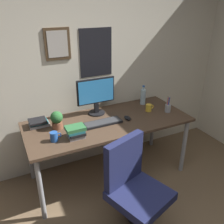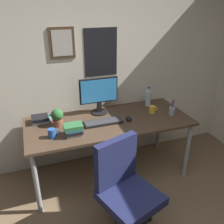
# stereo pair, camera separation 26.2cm
# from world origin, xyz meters

# --- Properties ---
(wall_back) EXTENTS (4.40, 0.10, 2.60)m
(wall_back) POSITION_xyz_m (0.00, 2.15, 1.30)
(wall_back) COLOR beige
(wall_back) RESTS_ON ground_plane
(desk) EXTENTS (1.86, 0.80, 0.75)m
(desk) POSITION_xyz_m (0.23, 1.67, 0.69)
(desk) COLOR #4C3828
(desk) RESTS_ON ground_plane
(office_chair) EXTENTS (0.58, 0.60, 0.95)m
(office_chair) POSITION_xyz_m (0.09, 0.84, 0.53)
(office_chair) COLOR #1E234C
(office_chair) RESTS_ON ground_plane
(monitor) EXTENTS (0.46, 0.20, 0.43)m
(monitor) POSITION_xyz_m (0.19, 1.91, 0.99)
(monitor) COLOR black
(monitor) RESTS_ON desk
(keyboard) EXTENTS (0.43, 0.15, 0.03)m
(keyboard) POSITION_xyz_m (0.15, 1.63, 0.77)
(keyboard) COLOR black
(keyboard) RESTS_ON desk
(computer_mouse) EXTENTS (0.06, 0.11, 0.04)m
(computer_mouse) POSITION_xyz_m (0.45, 1.61, 0.77)
(computer_mouse) COLOR black
(computer_mouse) RESTS_ON desk
(water_bottle) EXTENTS (0.07, 0.07, 0.25)m
(water_bottle) POSITION_xyz_m (0.85, 1.91, 0.86)
(water_bottle) COLOR silver
(water_bottle) RESTS_ON desk
(coffee_mug_near) EXTENTS (0.11, 0.07, 0.10)m
(coffee_mug_near) POSITION_xyz_m (-0.42, 1.51, 0.80)
(coffee_mug_near) COLOR #2659B2
(coffee_mug_near) RESTS_ON desk
(coffee_mug_far) EXTENTS (0.11, 0.07, 0.09)m
(coffee_mug_far) POSITION_xyz_m (0.79, 1.69, 0.80)
(coffee_mug_far) COLOR yellow
(coffee_mug_far) RESTS_ON desk
(potted_plant) EXTENTS (0.13, 0.13, 0.19)m
(potted_plant) POSITION_xyz_m (-0.33, 1.75, 0.86)
(potted_plant) COLOR brown
(potted_plant) RESTS_ON desk
(pen_cup) EXTENTS (0.07, 0.07, 0.20)m
(pen_cup) POSITION_xyz_m (0.99, 1.57, 0.81)
(pen_cup) COLOR #9EA0A5
(pen_cup) RESTS_ON desk
(book_stack_left) EXTENTS (0.19, 0.15, 0.12)m
(book_stack_left) POSITION_xyz_m (-0.21, 1.48, 0.82)
(book_stack_left) COLOR gray
(book_stack_left) RESTS_ON desk
(book_stack_right) EXTENTS (0.21, 0.16, 0.07)m
(book_stack_right) POSITION_xyz_m (-0.50, 1.89, 0.79)
(book_stack_right) COLOR gray
(book_stack_right) RESTS_ON desk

